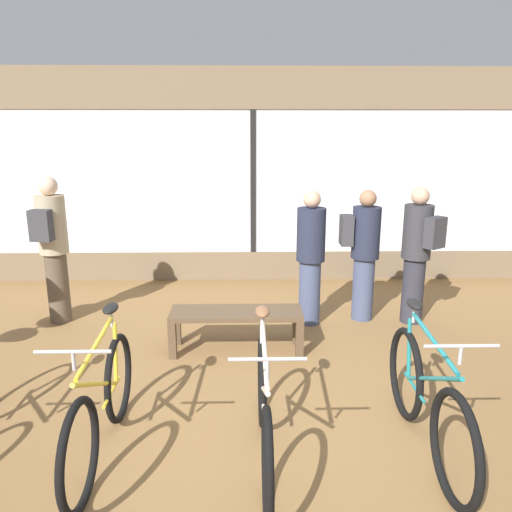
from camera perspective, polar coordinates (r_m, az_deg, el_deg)
The scene contains 10 objects.
ground_plane at distance 4.28m, azimuth 0.51°, elevation -18.60°, with size 24.00×24.00×0.00m, color olive.
shop_back_wall at distance 7.64m, azimuth -0.35°, elevation 9.20°, with size 12.00×0.08×3.20m.
bicycle_left at distance 3.90m, azimuth -17.21°, elevation -16.08°, with size 0.46×1.71×1.04m.
bicycle_center at distance 3.68m, azimuth 0.94°, elevation -17.41°, with size 0.46×1.73×1.04m.
bicycle_right at distance 3.97m, azimuth 18.91°, elevation -15.45°, with size 0.46×1.75×1.06m.
display_bench at distance 5.35m, azimuth -2.27°, elevation -7.10°, with size 1.40×0.44×0.45m.
customer_near_rack at distance 6.44m, azimuth -22.17°, elevation 1.13°, with size 0.38×0.51×1.79m.
customer_by_window at distance 6.27m, azimuth 17.94°, elevation 0.49°, with size 0.51×0.56×1.67m.
customer_mid_floor at distance 6.22m, azimuth 12.18°, elevation 0.53°, with size 0.48×0.34×1.62m.
customer_near_bench at distance 5.99m, azimuth 6.25°, elevation 0.05°, with size 0.47×0.47×1.63m.
Camera 1 is at (-0.11, -3.59, 2.33)m, focal length 35.00 mm.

